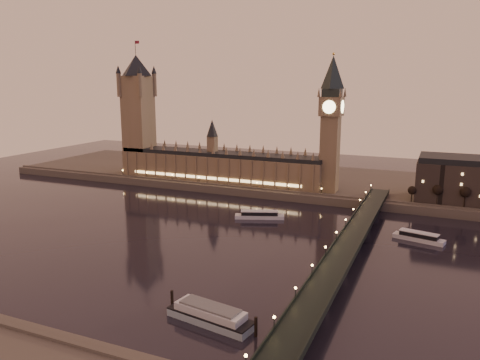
% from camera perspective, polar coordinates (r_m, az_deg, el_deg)
% --- Properties ---
extents(ground, '(700.00, 700.00, 0.00)m').
position_cam_1_polar(ground, '(279.19, -6.08, -6.81)').
color(ground, black).
rests_on(ground, ground).
extents(far_embankment, '(560.00, 130.00, 6.00)m').
position_cam_1_polar(far_embankment, '(416.31, 8.83, -0.17)').
color(far_embankment, '#423D35').
rests_on(far_embankment, ground).
extents(palace_of_westminster, '(180.00, 26.62, 52.00)m').
position_cam_1_polar(palace_of_westminster, '(396.03, -2.60, 2.10)').
color(palace_of_westminster, brown).
rests_on(palace_of_westminster, ground).
extents(victoria_tower, '(31.68, 31.68, 118.00)m').
position_cam_1_polar(victoria_tower, '(432.01, -12.33, 8.55)').
color(victoria_tower, brown).
rests_on(victoria_tower, ground).
extents(big_ben, '(17.68, 17.68, 104.00)m').
position_cam_1_polar(big_ben, '(359.73, 11.05, 7.67)').
color(big_ben, brown).
rests_on(big_ben, ground).
extents(westminster_bridge, '(13.20, 260.00, 15.30)m').
position_cam_1_polar(westminster_bridge, '(247.50, 12.89, -8.19)').
color(westminster_bridge, black).
rests_on(westminster_bridge, ground).
extents(bare_tree_0, '(6.40, 6.40, 13.02)m').
position_cam_1_polar(bare_tree_0, '(346.73, 20.00, -1.06)').
color(bare_tree_0, black).
rests_on(bare_tree_0, ground).
extents(bare_tree_1, '(6.40, 6.40, 13.02)m').
position_cam_1_polar(bare_tree_1, '(346.28, 22.78, -1.29)').
color(bare_tree_1, black).
rests_on(bare_tree_1, ground).
extents(bare_tree_2, '(6.40, 6.40, 13.02)m').
position_cam_1_polar(bare_tree_2, '(346.65, 25.55, -1.52)').
color(bare_tree_2, black).
rests_on(bare_tree_2, ground).
extents(cruise_boat_a, '(32.89, 18.04, 5.20)m').
position_cam_1_polar(cruise_boat_a, '(311.85, 2.39, -4.29)').
color(cruise_boat_a, silver).
rests_on(cruise_boat_a, ground).
extents(cruise_boat_b, '(29.06, 13.38, 5.21)m').
position_cam_1_polar(cruise_boat_b, '(287.89, 20.96, -6.49)').
color(cruise_boat_b, silver).
rests_on(cruise_boat_b, ground).
extents(moored_barge, '(39.97, 15.50, 7.43)m').
position_cam_1_polar(moored_barge, '(183.94, -3.64, -16.08)').
color(moored_barge, '#94AEBC').
rests_on(moored_barge, ground).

